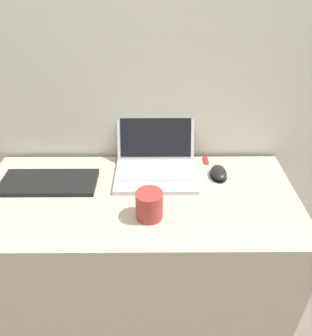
{
  "coord_description": "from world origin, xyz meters",
  "views": [
    {
      "loc": [
        0.07,
        -0.73,
        1.54
      ],
      "look_at": [
        0.07,
        0.37,
        0.8
      ],
      "focal_mm": 35.0,
      "sensor_mm": 36.0,
      "label": 1
    }
  ],
  "objects_px": {
    "laptop": "(156,161)",
    "drink_cup": "(149,205)",
    "external_keyboard": "(49,182)",
    "computer_mouse": "(219,173)",
    "usb_stick": "(206,160)"
  },
  "relations": [
    {
      "from": "drink_cup",
      "to": "usb_stick",
      "type": "height_order",
      "value": "drink_cup"
    },
    {
      "from": "laptop",
      "to": "usb_stick",
      "type": "height_order",
      "value": "laptop"
    },
    {
      "from": "laptop",
      "to": "drink_cup",
      "type": "xyz_separation_m",
      "value": [
        -0.03,
        -0.3,
        0.01
      ]
    },
    {
      "from": "computer_mouse",
      "to": "external_keyboard",
      "type": "xyz_separation_m",
      "value": [
        -0.72,
        -0.06,
        -0.01
      ]
    },
    {
      "from": "drink_cup",
      "to": "external_keyboard",
      "type": "relative_size",
      "value": 0.27
    },
    {
      "from": "laptop",
      "to": "drink_cup",
      "type": "relative_size",
      "value": 3.21
    },
    {
      "from": "drink_cup",
      "to": "usb_stick",
      "type": "bearing_deg",
      "value": 55.37
    },
    {
      "from": "laptop",
      "to": "drink_cup",
      "type": "distance_m",
      "value": 0.3
    },
    {
      "from": "laptop",
      "to": "usb_stick",
      "type": "relative_size",
      "value": 5.79
    },
    {
      "from": "external_keyboard",
      "to": "usb_stick",
      "type": "xyz_separation_m",
      "value": [
        0.68,
        0.17,
        -0.01
      ]
    },
    {
      "from": "drink_cup",
      "to": "usb_stick",
      "type": "distance_m",
      "value": 0.46
    },
    {
      "from": "laptop",
      "to": "external_keyboard",
      "type": "height_order",
      "value": "laptop"
    },
    {
      "from": "laptop",
      "to": "drink_cup",
      "type": "height_order",
      "value": "laptop"
    },
    {
      "from": "computer_mouse",
      "to": "usb_stick",
      "type": "height_order",
      "value": "computer_mouse"
    },
    {
      "from": "external_keyboard",
      "to": "usb_stick",
      "type": "relative_size",
      "value": 6.6
    }
  ]
}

